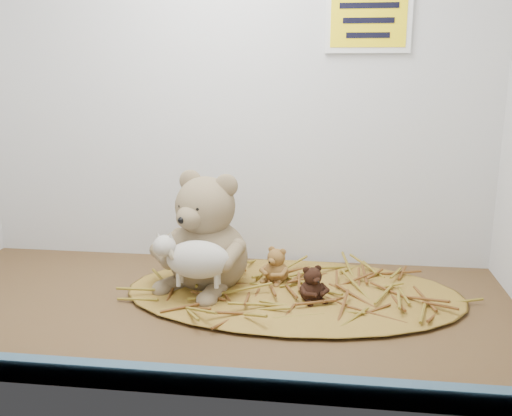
# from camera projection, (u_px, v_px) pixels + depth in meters

# --- Properties ---
(alcove_shell) EXTENTS (1.20, 0.60, 0.90)m
(alcove_shell) POSITION_uv_depth(u_px,v_px,m) (212.00, 69.00, 1.08)
(alcove_shell) COLOR #492D19
(alcove_shell) RESTS_ON ground
(front_rail) EXTENTS (1.19, 0.02, 0.04)m
(front_rail) POSITION_uv_depth(u_px,v_px,m) (165.00, 378.00, 0.82)
(front_rail) COLOR #3D5E75
(front_rail) RESTS_ON shelf_floor
(straw_bed) EXTENTS (0.69, 0.40, 0.01)m
(straw_bed) POSITION_uv_depth(u_px,v_px,m) (293.00, 293.00, 1.16)
(straw_bed) COLOR brown
(straw_bed) RESTS_ON shelf_floor
(main_teddy) EXTENTS (0.27, 0.28, 0.25)m
(main_teddy) POSITION_uv_depth(u_px,v_px,m) (207.00, 232.00, 1.17)
(main_teddy) COLOR #836E50
(main_teddy) RESTS_ON shelf_floor
(toy_lamb) EXTENTS (0.16, 0.10, 0.10)m
(toy_lamb) POSITION_uv_depth(u_px,v_px,m) (198.00, 260.00, 1.09)
(toy_lamb) COLOR beige
(toy_lamb) RESTS_ON main_teddy
(mini_teddy_tan) EXTENTS (0.09, 0.09, 0.08)m
(mini_teddy_tan) POSITION_uv_depth(u_px,v_px,m) (277.00, 263.00, 1.20)
(mini_teddy_tan) COLOR olive
(mini_teddy_tan) RESTS_ON straw_bed
(mini_teddy_brown) EXTENTS (0.08, 0.08, 0.07)m
(mini_teddy_brown) POSITION_uv_depth(u_px,v_px,m) (312.00, 282.00, 1.10)
(mini_teddy_brown) COLOR black
(mini_teddy_brown) RESTS_ON straw_bed
(wall_sign) EXTENTS (0.16, 0.01, 0.11)m
(wall_sign) POSITION_uv_depth(u_px,v_px,m) (368.00, 21.00, 1.22)
(wall_sign) COLOR yellow
(wall_sign) RESTS_ON back_wall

